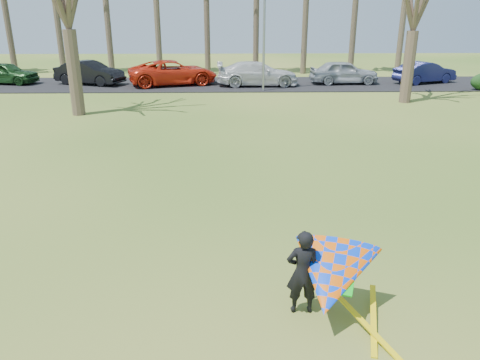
{
  "coord_description": "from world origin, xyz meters",
  "views": [
    {
      "loc": [
        -0.26,
        -8.99,
        5.13
      ],
      "look_at": [
        0.0,
        2.0,
        1.1
      ],
      "focal_mm": 35.0,
      "sensor_mm": 36.0,
      "label": 1
    }
  ],
  "objects_px": {
    "car_1": "(89,73)",
    "car_4": "(344,72)",
    "car_0": "(6,73)",
    "streetlight": "(267,20)",
    "car_2": "(173,73)",
    "car_5": "(425,72)",
    "car_3": "(258,74)",
    "kite_flyer": "(329,277)"
  },
  "relations": [
    {
      "from": "car_1",
      "to": "car_4",
      "type": "relative_size",
      "value": 1.03
    },
    {
      "from": "car_0",
      "to": "streetlight",
      "type": "bearing_deg",
      "value": -90.42
    },
    {
      "from": "car_2",
      "to": "car_4",
      "type": "xyz_separation_m",
      "value": [
        12.17,
        0.24,
        -0.04
      ]
    },
    {
      "from": "streetlight",
      "to": "car_5",
      "type": "distance_m",
      "value": 12.67
    },
    {
      "from": "car_1",
      "to": "car_2",
      "type": "distance_m",
      "value": 5.97
    },
    {
      "from": "car_0",
      "to": "car_2",
      "type": "relative_size",
      "value": 0.73
    },
    {
      "from": "car_0",
      "to": "car_3",
      "type": "relative_size",
      "value": 0.79
    },
    {
      "from": "car_3",
      "to": "car_5",
      "type": "relative_size",
      "value": 1.23
    },
    {
      "from": "car_4",
      "to": "kite_flyer",
      "type": "distance_m",
      "value": 27.76
    },
    {
      "from": "kite_flyer",
      "to": "car_1",
      "type": "bearing_deg",
      "value": 113.11
    },
    {
      "from": "car_5",
      "to": "kite_flyer",
      "type": "bearing_deg",
      "value": 133.83
    },
    {
      "from": "car_1",
      "to": "car_3",
      "type": "xyz_separation_m",
      "value": [
        11.9,
        -0.85,
        0.01
      ]
    },
    {
      "from": "car_4",
      "to": "kite_flyer",
      "type": "xyz_separation_m",
      "value": [
        -6.57,
        -26.98,
        -0.03
      ]
    },
    {
      "from": "car_1",
      "to": "car_2",
      "type": "relative_size",
      "value": 0.8
    },
    {
      "from": "streetlight",
      "to": "car_3",
      "type": "bearing_deg",
      "value": 100.75
    },
    {
      "from": "car_4",
      "to": "kite_flyer",
      "type": "height_order",
      "value": "kite_flyer"
    },
    {
      "from": "car_4",
      "to": "car_0",
      "type": "bearing_deg",
      "value": 86.26
    },
    {
      "from": "car_2",
      "to": "car_5",
      "type": "height_order",
      "value": "car_2"
    },
    {
      "from": "kite_flyer",
      "to": "car_3",
      "type": "bearing_deg",
      "value": 89.26
    },
    {
      "from": "car_3",
      "to": "kite_flyer",
      "type": "height_order",
      "value": "kite_flyer"
    },
    {
      "from": "car_0",
      "to": "kite_flyer",
      "type": "height_order",
      "value": "kite_flyer"
    },
    {
      "from": "car_0",
      "to": "kite_flyer",
      "type": "xyz_separation_m",
      "value": [
        17.62,
        -27.5,
        0.02
      ]
    },
    {
      "from": "car_0",
      "to": "car_2",
      "type": "distance_m",
      "value": 12.04
    },
    {
      "from": "car_5",
      "to": "kite_flyer",
      "type": "relative_size",
      "value": 1.93
    },
    {
      "from": "car_5",
      "to": "car_1",
      "type": "bearing_deg",
      "value": 68.68
    },
    {
      "from": "car_4",
      "to": "streetlight",
      "type": "bearing_deg",
      "value": 113.62
    },
    {
      "from": "car_0",
      "to": "car_4",
      "type": "height_order",
      "value": "car_4"
    },
    {
      "from": "car_1",
      "to": "car_2",
      "type": "xyz_separation_m",
      "value": [
        5.96,
        -0.35,
        0.04
      ]
    },
    {
      "from": "kite_flyer",
      "to": "car_4",
      "type": "bearing_deg",
      "value": 76.32
    },
    {
      "from": "car_1",
      "to": "car_4",
      "type": "height_order",
      "value": "car_4"
    },
    {
      "from": "car_1",
      "to": "car_4",
      "type": "distance_m",
      "value": 18.13
    },
    {
      "from": "car_0",
      "to": "car_4",
      "type": "xyz_separation_m",
      "value": [
        24.18,
        -0.53,
        0.06
      ]
    },
    {
      "from": "streetlight",
      "to": "car_5",
      "type": "xyz_separation_m",
      "value": [
        11.75,
        3.03,
        -3.65
      ]
    },
    {
      "from": "car_3",
      "to": "car_5",
      "type": "bearing_deg",
      "value": -86.95
    },
    {
      "from": "streetlight",
      "to": "car_5",
      "type": "relative_size",
      "value": 1.74
    },
    {
      "from": "car_5",
      "to": "car_0",
      "type": "bearing_deg",
      "value": 67.86
    },
    {
      "from": "car_4",
      "to": "car_5",
      "type": "height_order",
      "value": "car_4"
    },
    {
      "from": "streetlight",
      "to": "car_3",
      "type": "height_order",
      "value": "streetlight"
    },
    {
      "from": "streetlight",
      "to": "car_4",
      "type": "relative_size",
      "value": 1.67
    },
    {
      "from": "streetlight",
      "to": "car_4",
      "type": "bearing_deg",
      "value": 26.11
    },
    {
      "from": "car_3",
      "to": "car_5",
      "type": "xyz_separation_m",
      "value": [
        12.15,
        0.91,
        -0.06
      ]
    },
    {
      "from": "car_3",
      "to": "car_1",
      "type": "bearing_deg",
      "value": 84.67
    }
  ]
}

